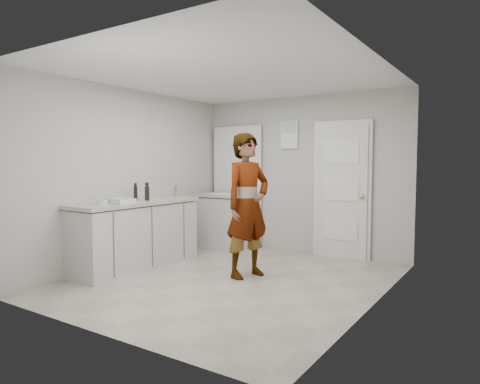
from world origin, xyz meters
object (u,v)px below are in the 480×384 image
Objects in this scene: oil_cruet_a at (147,192)px; baking_dish at (120,201)px; egg_bowl at (103,202)px; spice_jar at (176,195)px; person at (248,205)px; cake_mix_box at (177,191)px; oil_cruet_b at (136,192)px.

baking_dish is at bearing -90.50° from oil_cruet_a.
egg_bowl is at bearing -100.82° from oil_cruet_a.
spice_jar is 0.20× the size of baking_dish.
spice_jar is 0.55× the size of egg_bowl.
person is 4.80× the size of baking_dish.
cake_mix_box is 1.26m from baking_dish.
person is 1.84m from egg_bowl.
baking_dish is at bearing -65.51° from oil_cruet_b.
cake_mix_box is 0.66× the size of oil_cruet_a.
person reaches higher than oil_cruet_a.
person is 10.76× the size of cake_mix_box.
spice_jar is at bearing -34.71° from cake_mix_box.
cake_mix_box reaches higher than spice_jar.
person reaches higher than cake_mix_box.
person is 1.69m from oil_cruet_b.
egg_bowl is (0.09, -0.64, -0.09)m from oil_cruet_b.
person is 1.65m from cake_mix_box.
cake_mix_box is 0.79m from oil_cruet_b.
person is 7.53× the size of oil_cruet_b.
person is 1.51m from spice_jar.
baking_dish is (-1.44, -0.80, 0.04)m from person.
cake_mix_box is 0.17m from spice_jar.
cake_mix_box is at bearing 100.50° from oil_cruet_a.
spice_jar reaches higher than baking_dish.
baking_dish is 0.21m from egg_bowl.
oil_cruet_b reaches higher than cake_mix_box.
spice_jar is 1.12m from baking_dish.
oil_cruet_a is 0.67× the size of baking_dish.
oil_cruet_a reaches higher than cake_mix_box.
oil_cruet_a is at bearing 119.99° from person.
spice_jar is 0.69m from oil_cruet_b.
person reaches higher than spice_jar.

